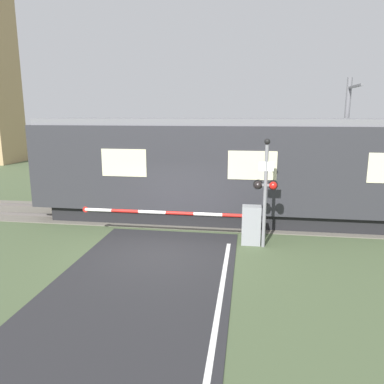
{
  "coord_description": "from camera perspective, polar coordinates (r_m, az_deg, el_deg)",
  "views": [
    {
      "loc": [
        2.54,
        -10.55,
        4.2
      ],
      "look_at": [
        0.67,
        1.76,
        1.53
      ],
      "focal_mm": 35.0,
      "sensor_mm": 36.0,
      "label": 1
    }
  ],
  "objects": [
    {
      "name": "track_bed",
      "position": [
        15.23,
        -1.32,
        -3.84
      ],
      "size": [
        36.0,
        3.2,
        0.13
      ],
      "color": "#666056",
      "rests_on": "ground_plane"
    },
    {
      "name": "crossing_barrier",
      "position": [
        12.23,
        6.77,
        -4.69
      ],
      "size": [
        6.03,
        0.44,
        1.27
      ],
      "color": "gray",
      "rests_on": "ground_plane"
    },
    {
      "name": "ground_plane",
      "position": [
        11.64,
        -4.65,
        -9.12
      ],
      "size": [
        80.0,
        80.0,
        0.0
      ],
      "primitive_type": "plane",
      "color": "#475638"
    },
    {
      "name": "catenary_pole",
      "position": [
        16.74,
        22.26,
        6.81
      ],
      "size": [
        0.2,
        1.9,
        5.56
      ],
      "color": "slate",
      "rests_on": "ground_plane"
    },
    {
      "name": "train",
      "position": [
        14.58,
        9.08,
        3.37
      ],
      "size": [
        16.75,
        2.9,
        3.97
      ],
      "color": "black",
      "rests_on": "ground_plane"
    },
    {
      "name": "signal_post",
      "position": [
        11.72,
        11.13,
        0.75
      ],
      "size": [
        0.76,
        0.26,
        3.42
      ],
      "color": "gray",
      "rests_on": "ground_plane"
    }
  ]
}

